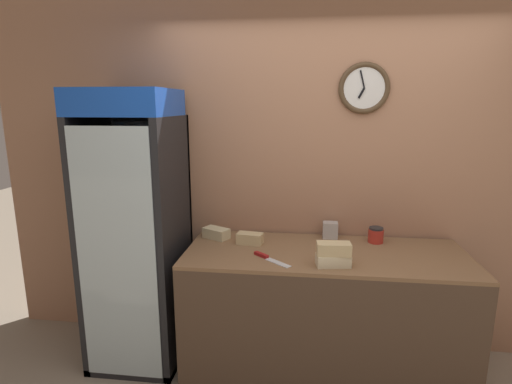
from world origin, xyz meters
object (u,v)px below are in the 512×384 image
object	(u,v)px
beverage_cooler	(138,218)
sandwich_flat_right	(216,233)
condiment_jar	(376,235)
sandwich_stack_bottom	(333,260)
napkin_dispenser	(330,230)
chefs_knife	(267,257)
sandwich_flat_left	(250,238)
sandwich_stack_middle	(334,249)

from	to	relation	value
beverage_cooler	sandwich_flat_right	bearing A→B (deg)	10.64
sandwich_flat_right	condiment_jar	world-z (taller)	condiment_jar
sandwich_stack_bottom	napkin_dispenser	size ratio (longest dim) A/B	1.84
chefs_knife	sandwich_flat_left	bearing A→B (deg)	118.68
sandwich_flat_left	sandwich_flat_right	bearing A→B (deg)	161.15
beverage_cooler	sandwich_stack_bottom	bearing A→B (deg)	-13.14
sandwich_flat_right	beverage_cooler	bearing A→B (deg)	-169.36
sandwich_stack_middle	sandwich_flat_right	world-z (taller)	sandwich_stack_middle
sandwich_stack_middle	condiment_jar	bearing A→B (deg)	55.09
sandwich_flat_left	condiment_jar	distance (m)	0.92
beverage_cooler	napkin_dispenser	size ratio (longest dim) A/B	16.69
sandwich_stack_middle	sandwich_flat_left	xyz separation A→B (m)	(-0.57, 0.34, -0.07)
sandwich_stack_bottom	chefs_knife	xyz separation A→B (m)	(-0.42, 0.07, -0.03)
sandwich_flat_right	sandwich_flat_left	bearing A→B (deg)	-18.85
sandwich_stack_bottom	sandwich_flat_right	xyz separation A→B (m)	(-0.84, 0.43, 0.00)
sandwich_stack_middle	sandwich_flat_left	size ratio (longest dim) A/B	1.09
sandwich_stack_bottom	sandwich_flat_right	world-z (taller)	sandwich_flat_right
sandwich_flat_right	napkin_dispenser	xyz separation A→B (m)	(0.85, 0.11, 0.02)
sandwich_stack_middle	sandwich_flat_left	world-z (taller)	sandwich_stack_middle
sandwich_flat_left	chefs_knife	bearing A→B (deg)	-61.32
chefs_knife	napkin_dispenser	bearing A→B (deg)	47.77
beverage_cooler	condiment_jar	distance (m)	1.74
sandwich_stack_bottom	sandwich_flat_left	distance (m)	0.66
sandwich_stack_middle	condiment_jar	size ratio (longest dim) A/B	1.89
sandwich_stack_middle	sandwich_flat_left	bearing A→B (deg)	149.21
sandwich_stack_middle	chefs_knife	world-z (taller)	sandwich_stack_middle
sandwich_flat_right	chefs_knife	bearing A→B (deg)	-41.04
sandwich_stack_middle	napkin_dispenser	distance (m)	0.55
beverage_cooler	condiment_jar	world-z (taller)	beverage_cooler
sandwich_flat_left	condiment_jar	size ratio (longest dim) A/B	1.74
sandwich_flat_right	chefs_knife	xyz separation A→B (m)	(0.42, -0.36, -0.03)
chefs_knife	condiment_jar	xyz separation A→B (m)	(0.76, 0.41, 0.05)
sandwich_flat_right	chefs_knife	size ratio (longest dim) A/B	0.85
condiment_jar	napkin_dispenser	distance (m)	0.33
sandwich_stack_bottom	condiment_jar	world-z (taller)	condiment_jar
beverage_cooler	condiment_jar	bearing A→B (deg)	5.07
sandwich_flat_right	napkin_dispenser	size ratio (longest dim) A/B	1.84
sandwich_stack_middle	napkin_dispenser	bearing A→B (deg)	88.88
beverage_cooler	sandwich_flat_right	distance (m)	0.58
chefs_knife	napkin_dispenser	xyz separation A→B (m)	(0.43, 0.48, 0.05)
sandwich_stack_bottom	sandwich_stack_middle	xyz separation A→B (m)	(0.00, 0.00, 0.08)
sandwich_stack_bottom	sandwich_flat_left	xyz separation A→B (m)	(-0.57, 0.34, 0.00)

